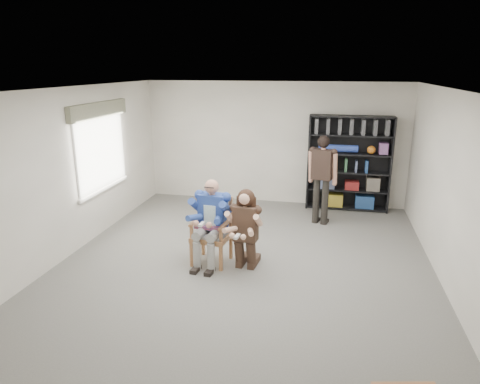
% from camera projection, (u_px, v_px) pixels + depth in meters
% --- Properties ---
extents(room_shell, '(6.00, 7.00, 2.80)m').
position_uv_depth(room_shell, '(245.00, 182.00, 6.61)').
color(room_shell, beige).
rests_on(room_shell, ground).
extents(floor, '(6.00, 7.00, 0.01)m').
position_uv_depth(floor, '(244.00, 264.00, 7.00)').
color(floor, slate).
rests_on(floor, ground).
extents(window_left, '(0.16, 2.00, 1.75)m').
position_uv_depth(window_left, '(102.00, 148.00, 8.06)').
color(window_left, white).
rests_on(window_left, room_shell).
extents(armchair, '(0.69, 0.68, 1.09)m').
position_uv_depth(armchair, '(211.00, 231.00, 6.92)').
color(armchair, '#A7693B').
rests_on(armchair, floor).
extents(seated_man, '(0.70, 0.91, 1.42)m').
position_uv_depth(seated_man, '(211.00, 222.00, 6.88)').
color(seated_man, navy).
rests_on(seated_man, floor).
extents(kneeling_woman, '(0.64, 0.93, 1.30)m').
position_uv_depth(kneeling_woman, '(245.00, 231.00, 6.67)').
color(kneeling_woman, '#3B2C20').
rests_on(kneeling_woman, floor).
extents(bookshelf, '(1.80, 0.38, 2.10)m').
position_uv_depth(bookshelf, '(349.00, 163.00, 9.45)').
color(bookshelf, black).
rests_on(bookshelf, floor).
extents(standing_man, '(0.63, 0.47, 1.81)m').
position_uv_depth(standing_man, '(322.00, 181.00, 8.58)').
color(standing_man, black).
rests_on(standing_man, floor).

